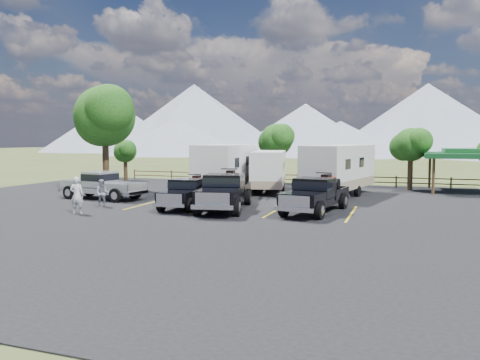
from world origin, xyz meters
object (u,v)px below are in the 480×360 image
(trailer_center, at_px, (269,170))
(person_a, at_px, (77,195))
(rig_left, at_px, (188,192))
(trailer_left, at_px, (227,168))
(tree_big_nw, at_px, (104,116))
(rig_center, at_px, (225,190))
(rig_right, at_px, (316,194))
(person_b, at_px, (102,193))
(pavilion, at_px, (469,155))
(pickup_silver, at_px, (102,185))
(trailer_right, at_px, (339,170))

(trailer_center, relative_size, person_a, 4.43)
(rig_left, bearing_deg, trailer_left, 87.47)
(tree_big_nw, bearing_deg, rig_center, -26.07)
(rig_center, xyz_separation_m, rig_right, (4.91, 0.65, -0.07))
(rig_right, distance_m, person_b, 12.05)
(tree_big_nw, xyz_separation_m, rig_center, (11.79, -5.77, -4.50))
(pavilion, height_order, rig_right, pavilion)
(rig_right, bearing_deg, trailer_center, 129.49)
(rig_left, distance_m, pickup_silver, 6.97)
(rig_left, bearing_deg, rig_right, -0.27)
(person_a, bearing_deg, pickup_silver, -82.73)
(pavilion, bearing_deg, rig_left, -139.58)
(pickup_silver, bearing_deg, trailer_left, 136.86)
(person_a, xyz_separation_m, person_b, (-0.26, 2.52, -0.18))
(rig_center, bearing_deg, pavilion, 34.66)
(rig_center, bearing_deg, tree_big_nw, 143.62)
(rig_left, bearing_deg, person_b, -166.78)
(trailer_right, distance_m, person_b, 15.55)
(rig_center, bearing_deg, rig_left, 167.78)
(rig_right, relative_size, trailer_right, 0.64)
(tree_big_nw, height_order, trailer_left, tree_big_nw)
(tree_big_nw, bearing_deg, pickup_silver, -57.50)
(pavilion, relative_size, rig_left, 1.11)
(tree_big_nw, distance_m, trailer_left, 10.04)
(trailer_left, relative_size, trailer_center, 1.17)
(rig_center, distance_m, person_b, 7.11)
(tree_big_nw, relative_size, trailer_right, 0.79)
(rig_left, height_order, trailer_right, trailer_right)
(trailer_center, xyz_separation_m, person_a, (-6.55, -13.42, -0.59))
(rig_center, distance_m, trailer_center, 9.47)
(trailer_center, height_order, trailer_right, trailer_right)
(rig_center, xyz_separation_m, person_a, (-6.70, -3.96, -0.09))
(rig_left, relative_size, trailer_right, 0.56)
(trailer_center, bearing_deg, tree_big_nw, -174.17)
(rig_center, relative_size, trailer_right, 0.69)
(rig_left, xyz_separation_m, trailer_center, (2.14, 9.38, 0.68))
(pavilion, height_order, person_a, pavilion)
(trailer_center, xyz_separation_m, person_b, (-6.81, -10.90, -0.77))
(pavilion, xyz_separation_m, rig_left, (-16.04, -13.67, -1.87))
(trailer_center, bearing_deg, person_b, -133.72)
(rig_right, height_order, person_a, rig_right)
(rig_right, bearing_deg, pickup_silver, -174.06)
(pavilion, xyz_separation_m, pickup_silver, (-22.86, -12.19, -1.82))
(trailer_right, bearing_deg, trailer_center, 179.98)
(tree_big_nw, height_order, pavilion, tree_big_nw)
(rig_left, relative_size, rig_center, 0.82)
(tree_big_nw, distance_m, pickup_silver, 6.82)
(rig_center, relative_size, person_a, 3.52)
(tree_big_nw, xyz_separation_m, rig_left, (9.50, -5.69, -4.68))
(rig_center, xyz_separation_m, trailer_left, (-2.57, 7.12, 0.77))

